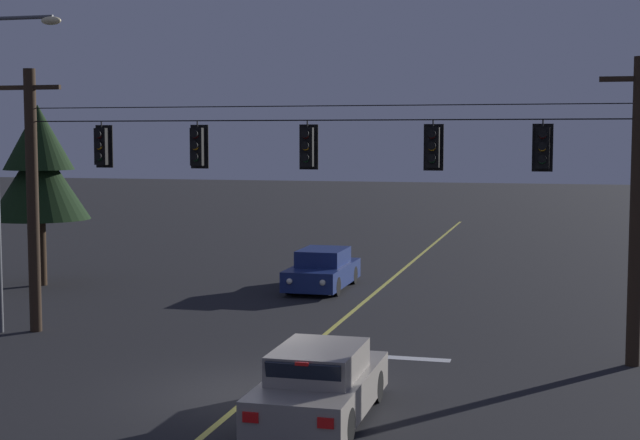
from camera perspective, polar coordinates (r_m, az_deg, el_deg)
name	(u,v)px	position (r m, az deg, el deg)	size (l,w,h in m)	color
ground_plane	(253,394)	(19.75, -4.05, -10.46)	(180.00, 180.00, 0.00)	black
lane_centre_stripe	(360,305)	(29.65, 2.42, -5.19)	(0.14, 60.00, 0.01)	#D1C64C
stop_bar_paint	(380,357)	(22.95, 3.64, -8.25)	(3.40, 0.36, 0.01)	silver
signal_span_assembly	(310,201)	(23.39, -0.61, 1.16)	(17.26, 0.32, 7.08)	#2D2116
traffic_light_leftmost	(101,146)	(25.38, -13.08, 4.37)	(0.48, 0.41, 1.22)	black
traffic_light_left_inner	(197,147)	(24.26, -7.44, 4.43)	(0.48, 0.41, 1.22)	black
traffic_light_centre	(307,147)	(23.34, -0.78, 4.45)	(0.48, 0.41, 1.22)	black
traffic_light_right_inner	(433,147)	(22.72, 6.84, 4.39)	(0.48, 0.41, 1.22)	black
traffic_light_rightmost	(542,148)	(22.53, 13.31, 4.29)	(0.48, 0.41, 1.22)	black
car_waiting_near_lane	(320,385)	(17.90, -0.02, -9.95)	(1.80, 4.33, 1.39)	gray
car_oncoming_lead	(323,270)	(32.76, 0.15, -3.06)	(1.80, 4.42, 1.39)	navy
street_lamp_corner	(5,145)	(26.42, -18.51, 4.34)	(2.11, 0.30, 8.49)	#4C4F54
tree_verge_near	(39,168)	(34.68, -16.63, 3.03)	(3.51, 3.51, 6.40)	#332316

